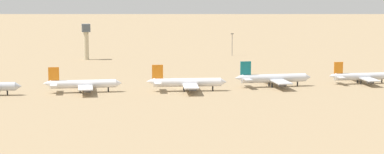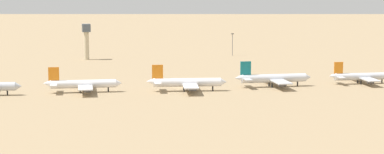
# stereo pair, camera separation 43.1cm
# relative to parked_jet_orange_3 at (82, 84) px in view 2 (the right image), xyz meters

# --- Properties ---
(ground) EXTENTS (4000.00, 4000.00, 0.00)m
(ground) POSITION_rel_parked_jet_orange_3_xyz_m (47.31, 4.25, -3.93)
(ground) COLOR #9E8460
(parked_jet_orange_3) EXTENTS (36.30, 30.63, 11.99)m
(parked_jet_orange_3) POSITION_rel_parked_jet_orange_3_xyz_m (0.00, 0.00, 0.00)
(parked_jet_orange_3) COLOR white
(parked_jet_orange_3) RESTS_ON ground
(parked_jet_orange_4) EXTENTS (37.78, 32.15, 12.50)m
(parked_jet_orange_4) POSITION_rel_parked_jet_orange_3_xyz_m (47.50, -7.14, 0.17)
(parked_jet_orange_4) COLOR white
(parked_jet_orange_4) RESTS_ON ground
(parked_jet_teal_5) EXTENTS (38.49, 32.28, 12.73)m
(parked_jet_teal_5) POSITION_rel_parked_jet_orange_3_xyz_m (91.08, -3.88, 0.24)
(parked_jet_teal_5) COLOR silver
(parked_jet_teal_5) RESTS_ON ground
(parked_jet_orange_6) EXTENTS (33.80, 28.43, 11.17)m
(parked_jet_orange_6) POSITION_rel_parked_jet_orange_3_xyz_m (137.17, -4.38, -0.27)
(parked_jet_orange_6) COLOR silver
(parked_jet_orange_6) RESTS_ON ground
(control_tower) EXTENTS (5.20, 5.20, 22.63)m
(control_tower) POSITION_rel_parked_jet_orange_3_xyz_m (14.44, 132.27, 9.73)
(control_tower) COLOR #C6B793
(control_tower) RESTS_ON ground
(light_pole_east) EXTENTS (1.80, 0.50, 14.88)m
(light_pole_east) POSITION_rel_parked_jet_orange_3_xyz_m (110.62, 132.10, 4.71)
(light_pole_east) COLOR #59595E
(light_pole_east) RESTS_ON ground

